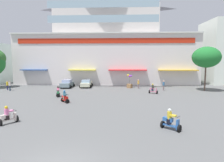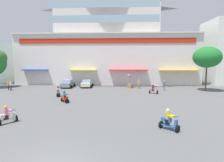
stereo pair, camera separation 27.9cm
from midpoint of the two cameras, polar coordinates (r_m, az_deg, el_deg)
name	(u,v)px [view 1 (the left image)]	position (r m, az deg, el deg)	size (l,w,h in m)	color
ground_plane	(93,105)	(21.73, -6.07, -7.26)	(128.00, 128.00, 0.00)	#5B5C5C
colonial_building	(107,48)	(44.00, -1.75, 10.14)	(38.40, 16.28, 18.93)	silver
plaza_tree_1	(206,57)	(34.54, 26.53, 6.48)	(4.45, 4.51, 7.33)	brown
parked_car_0	(67,83)	(36.28, -13.66, -0.73)	(2.33, 4.05, 1.51)	slate
parked_car_1	(86,83)	(36.07, -8.06, -0.73)	(2.44, 4.06, 1.40)	beige
scooter_rider_0	(153,89)	(29.45, 12.15, -2.51)	(1.42, 1.00, 1.54)	black
scooter_rider_1	(171,121)	(14.62, 16.84, -11.57)	(1.44, 1.33, 1.58)	black
scooter_rider_3	(58,92)	(27.53, -16.36, -3.34)	(0.91, 1.43, 1.46)	black
scooter_rider_4	(65,98)	(23.42, -14.47, -4.90)	(1.28, 1.33, 1.50)	black
scooter_rider_5	(8,116)	(17.49, -29.46, -9.35)	(1.24, 1.46, 1.49)	black
pedestrian_0	(7,85)	(37.08, -29.41, -1.01)	(0.47, 0.47, 1.58)	#26254D
pedestrian_1	(10,85)	(35.80, -28.85, -1.07)	(0.37, 0.37, 1.70)	#1E324A
pedestrian_2	(138,83)	(34.41, 7.79, -0.69)	(0.35, 0.35, 1.64)	#7B6163
pedestrian_3	(164,85)	(32.85, 15.17, -1.11)	(0.44, 0.44, 1.70)	slate
balloon_vendor_cart	(130,83)	(34.73, 5.13, -0.53)	(1.08, 1.04, 2.57)	#946C44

